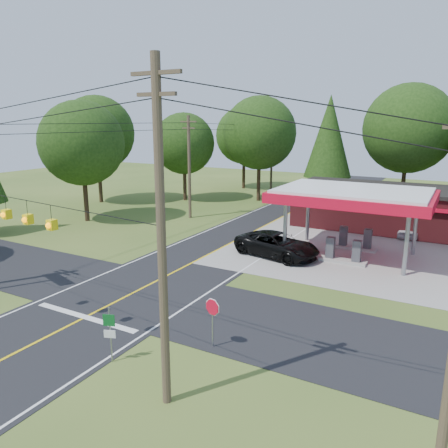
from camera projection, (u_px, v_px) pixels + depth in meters
The scene contains 15 objects.
ground at pixel (133, 293), 24.72m from camera, with size 120.00×120.00×0.00m, color #3D5B20.
main_highway at pixel (133, 293), 24.72m from camera, with size 8.00×120.00×0.02m, color black.
cross_road at pixel (133, 293), 24.72m from camera, with size 70.00×7.00×0.02m, color black.
lane_center_yellow at pixel (133, 293), 24.72m from camera, with size 0.15×110.00×0.00m, color yellow.
gas_canopy at pixel (353, 198), 30.53m from camera, with size 10.60×7.40×4.88m.
convenience_store at pixel (388, 207), 39.10m from camera, with size 16.40×7.55×3.80m.
utility_pole_near_right at pixel (161, 236), 13.84m from camera, with size 1.80×0.30×11.50m.
utility_pole_far_left at pixel (189, 166), 42.60m from camera, with size 1.80×0.30×10.00m.
utility_pole_north at pixel (272, 158), 56.45m from camera, with size 0.30×0.30×9.50m.
overhead_beacons at pixel (15, 200), 18.65m from camera, with size 17.04×2.04×1.03m.
treeline_backdrop at pixel (297, 141), 43.01m from camera, with size 70.27×51.59×13.30m.
suv_car at pixel (277, 245), 31.15m from camera, with size 6.21×6.21×1.72m, color black.
sedan_car at pixel (408, 228), 36.75m from camera, with size 4.04×4.04×1.38m, color silver.
octagonal_stop_sign at pixel (212, 311), 18.47m from camera, with size 0.78×0.22×2.26m.
route_sign_post at pixel (110, 330), 17.37m from camera, with size 0.47×0.20×2.39m.
Camera 1 is at (15.73, -17.72, 9.56)m, focal length 35.00 mm.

